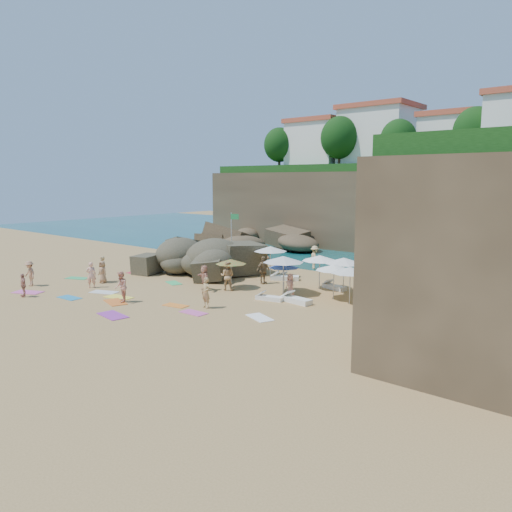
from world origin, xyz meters
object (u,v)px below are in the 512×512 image
Objects in this scene: rock_outcrop at (193,273)px; person_stand_5 at (264,258)px; person_stand_0 at (102,269)px; person_stand_3 at (263,270)px; parasol_0 at (270,249)px; lounger_0 at (285,278)px; parasol_1 at (344,261)px; person_stand_1 at (227,276)px; person_stand_6 at (91,275)px; flag_pole at (233,230)px; person_stand_4 at (290,285)px; parasol_2 at (398,258)px; person_stand_2 at (315,258)px.

person_stand_5 is at bearing 63.05° from rock_outcrop.
person_stand_0 is 0.95× the size of person_stand_3.
parasol_0 is 1.21× the size of lounger_0.
parasol_1 reaches higher than lounger_0.
person_stand_6 is (-7.58, -5.28, -0.08)m from person_stand_1.
person_stand_5 is 0.95× the size of person_stand_6.
flag_pole is at bearing 108.06° from rock_outcrop.
person_stand_3 reaches higher than person_stand_4.
parasol_2 is at bearing -59.66° from person_stand_3.
person_stand_0 is at bearing 91.79° from person_stand_2.
parasol_1 is 1.20× the size of lounger_0.
person_stand_0 is at bearing -152.67° from parasol_1.
parasol_0 is 1.29× the size of person_stand_1.
person_stand_2 is at bearing 65.73° from lounger_0.
parasol_0 reaches higher than person_stand_4.
person_stand_5 is (5.02, -1.64, -1.90)m from flag_pole.
person_stand_6 is (0.80, -14.94, -1.85)m from flag_pole.
flag_pole is 2.24× the size of person_stand_1.
parasol_0 reaches higher than lounger_0.
parasol_1 is at bearing 6.54° from rock_outcrop.
person_stand_4 is at bearing 154.96° from person_stand_6.
person_stand_6 is at bearing -146.08° from parasol_1.
person_stand_4 is 0.84× the size of person_stand_6.
person_stand_2 is at bearing 41.29° from person_stand_5.
person_stand_4 is at bearing -125.86° from parasol_1.
parasol_2 is at bearing 14.27° from rock_outcrop.
rock_outcrop reaches higher than lounger_0.
parasol_1 is 6.03m from person_stand_3.
person_stand_1 is (8.70, 3.69, 0.03)m from person_stand_0.
person_stand_4 is (12.61, -8.48, -1.99)m from flag_pole.
parasol_1 is (6.87, -1.18, -0.02)m from parasol_0.
person_stand_3 is 1.32× the size of person_stand_4.
person_stand_0 is (-9.57, -8.82, 0.76)m from lounger_0.
person_stand_1 is (-0.88, -5.13, 0.79)m from lounger_0.
person_stand_5 is 13.94m from person_stand_6.
person_stand_2 reaches higher than person_stand_0.
parasol_0 is 1.34× the size of person_stand_0.
parasol_2 is at bearing -23.27° from lounger_0.
parasol_0 reaches higher than person_stand_3.
person_stand_3 reaches higher than person_stand_1.
person_stand_6 is at bearing -131.58° from person_stand_4.
flag_pole is 2.22× the size of person_stand_2.
flag_pole is 2.58× the size of person_stand_5.
person_stand_1 is at bearing -49.05° from flag_pole.
flag_pole is 1.73× the size of parasol_0.
person_stand_4 is at bearing -131.28° from parasol_2.
lounger_0 is 13.43m from person_stand_6.
person_stand_1 is (-6.32, -4.07, -1.17)m from parasol_1.
parasol_1 is at bearing -13.08° from person_stand_5.
person_stand_0 is 11.43m from person_stand_3.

